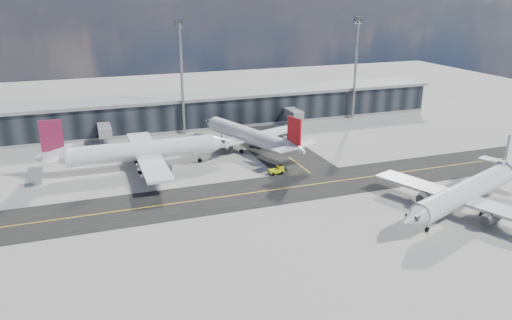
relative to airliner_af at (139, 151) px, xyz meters
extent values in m
plane|color=gray|center=(14.36, -24.37, -3.95)|extent=(300.00, 300.00, 0.00)
cube|color=black|center=(14.36, -20.37, -3.94)|extent=(180.00, 14.00, 0.02)
cube|color=black|center=(32.36, 10.63, -3.93)|extent=(14.00, 50.00, 0.02)
cube|color=yellow|center=(14.36, -20.37, -3.92)|extent=(180.00, 0.25, 0.01)
cube|color=yellow|center=(32.36, 10.63, -3.92)|extent=(0.25, 50.00, 0.01)
cube|color=black|center=(14.36, 30.63, 0.05)|extent=(150.00, 12.00, 8.00)
cube|color=gray|center=(14.36, 30.63, 4.45)|extent=(152.00, 13.00, 0.80)
cube|color=gray|center=(14.36, 30.63, -3.55)|extent=(150.00, 12.20, 0.80)
cube|color=gray|center=(-5.64, 22.63, -0.45)|extent=(3.00, 10.00, 2.40)
cylinder|color=gray|center=(-5.64, 17.63, -2.75)|extent=(0.60, 0.60, 2.40)
cube|color=gray|center=(44.36, 22.63, -0.45)|extent=(3.00, 10.00, 2.40)
cylinder|color=gray|center=(44.36, 17.63, -2.75)|extent=(0.60, 0.60, 2.40)
cylinder|color=gray|center=(14.36, 23.63, 10.05)|extent=(0.70, 0.70, 28.00)
cube|color=#2D2D30|center=(14.36, 23.63, 24.25)|extent=(2.50, 0.50, 1.40)
cylinder|color=gray|center=(64.36, 23.63, 10.05)|extent=(0.70, 0.70, 28.00)
cube|color=#2D2D30|center=(64.36, 23.63, 24.25)|extent=(2.50, 0.50, 1.40)
cylinder|color=white|center=(0.61, 0.00, 0.07)|extent=(30.13, 4.12, 4.02)
cone|color=white|center=(17.67, -0.06, 0.07)|extent=(5.03, 4.03, 4.02)
cone|color=white|center=(-16.96, 0.06, 0.67)|extent=(6.04, 4.04, 4.02)
cube|color=white|center=(1.61, -0.01, -0.93)|extent=(5.14, 34.15, 0.50)
cylinder|color=#2D2D30|center=(2.64, 6.01, -2.04)|extent=(4.22, 2.32, 2.31)
cylinder|color=#2D2D30|center=(2.60, -6.03, -2.04)|extent=(4.22, 2.32, 2.31)
cube|color=silver|center=(2.64, 6.01, -1.24)|extent=(2.01, 0.41, 0.80)
cube|color=silver|center=(2.60, -6.03, -1.24)|extent=(2.01, 0.41, 0.80)
cube|color=#6E1D48|center=(-16.46, 0.06, 4.89)|extent=(4.22, 0.47, 6.22)
cube|color=white|center=(-16.96, 0.06, 1.27)|extent=(2.85, 12.06, 0.35)
cube|color=#2D2D30|center=(17.17, -0.06, 0.47)|extent=(2.02, 2.22, 0.70)
cylinder|color=gray|center=(12.66, -0.04, -2.74)|extent=(0.24, 0.24, 2.01)
cylinder|color=black|center=(12.66, -0.04, -3.49)|extent=(0.90, 0.35, 0.90)
cylinder|color=black|center=(-0.38, 3.01, -3.39)|extent=(1.11, 0.51, 1.10)
cylinder|color=black|center=(-0.41, -3.01, -3.39)|extent=(1.11, 0.51, 1.10)
cylinder|color=white|center=(25.46, 4.59, -0.29)|extent=(12.31, 27.15, 3.66)
cone|color=white|center=(20.45, 19.31, -0.29)|extent=(4.94, 5.51, 3.66)
cone|color=white|center=(30.62, -10.57, 0.26)|extent=(5.23, 6.37, 3.66)
cube|color=white|center=(25.17, 5.45, -1.20)|extent=(30.91, 14.35, 0.46)
cylinder|color=#2D2D30|center=(19.68, 4.55, -2.21)|extent=(3.23, 4.31, 2.10)
cylinder|color=#2D2D30|center=(30.07, 8.09, -2.21)|extent=(3.23, 4.31, 2.10)
cube|color=silver|center=(19.68, 4.55, -1.48)|extent=(0.94, 1.85, 0.73)
cube|color=silver|center=(30.07, 8.09, -1.48)|extent=(0.94, 1.85, 0.73)
cube|color=red|center=(30.48, -10.13, 4.10)|extent=(1.63, 3.77, 5.67)
cube|color=white|center=(30.62, -10.57, 0.81)|extent=(11.22, 5.96, 0.32)
cube|color=#2D2D30|center=(20.60, 18.87, 0.08)|extent=(2.49, 2.38, 0.64)
cylinder|color=gray|center=(21.93, 14.98, -2.85)|extent=(0.28, 0.28, 1.83)
cylinder|color=black|center=(21.93, 14.98, -3.53)|extent=(0.57, 0.88, 0.82)
cylinder|color=black|center=(23.16, 2.84, -3.44)|extent=(0.76, 1.10, 1.01)
cylinder|color=black|center=(28.36, 4.61, -3.44)|extent=(0.76, 1.10, 1.01)
cylinder|color=silver|center=(48.20, -40.56, -0.23)|extent=(27.35, 13.42, 3.71)
cone|color=silver|center=(33.45, -46.20, -0.23)|extent=(5.66, 5.13, 3.71)
cone|color=silver|center=(63.38, -34.76, 0.33)|extent=(6.53, 5.46, 3.71)
cube|color=silver|center=(47.33, -40.89, -1.16)|extent=(15.61, 31.15, 0.46)
cylinder|color=#2D2D30|center=(48.45, -46.43, -2.18)|extent=(4.41, 3.39, 2.14)
cylinder|color=#2D2D30|center=(44.47, -36.02, -2.18)|extent=(4.41, 3.39, 2.14)
cube|color=silver|center=(48.45, -46.43, -1.44)|extent=(1.87, 1.01, 0.74)
cube|color=silver|center=(44.47, -36.02, -1.44)|extent=(1.87, 1.01, 0.74)
cube|color=silver|center=(62.94, -34.92, 4.23)|extent=(3.79, 1.78, 5.76)
cube|color=silver|center=(63.38, -34.76, 0.88)|extent=(6.41, 11.34, 0.33)
cube|color=#2D2D30|center=(33.88, -46.03, 0.14)|extent=(2.46, 2.57, 0.65)
cylinder|color=gray|center=(37.79, -44.54, -2.83)|extent=(0.29, 0.29, 1.86)
cylinder|color=black|center=(37.79, -44.54, -3.53)|extent=(0.90, 0.60, 0.84)
cylinder|color=black|center=(50.06, -42.83, -3.44)|extent=(1.12, 0.80, 1.02)
cylinder|color=black|center=(48.07, -37.63, -3.44)|extent=(1.12, 0.80, 1.02)
cube|color=#ECF80D|center=(25.57, -12.64, -3.21)|extent=(2.99, 1.48, 0.69)
cube|color=#ECF80D|center=(26.45, -12.61, -2.57)|extent=(1.12, 1.31, 0.88)
cube|color=black|center=(26.45, -12.61, -2.23)|extent=(1.02, 1.26, 0.25)
cylinder|color=black|center=(26.53, -11.97, -3.60)|extent=(0.70, 0.27, 0.69)
cylinder|color=black|center=(26.57, -13.24, -3.60)|extent=(0.70, 0.27, 0.69)
cylinder|color=black|center=(24.56, -12.04, -3.60)|extent=(0.70, 0.27, 0.69)
cylinder|color=black|center=(24.61, -13.31, -3.60)|extent=(0.70, 0.27, 0.69)
imported|color=white|center=(42.65, 18.30, -3.12)|extent=(3.60, 6.27, 1.65)
camera|label=1|loc=(-10.68, -100.92, 31.30)|focal=35.00mm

